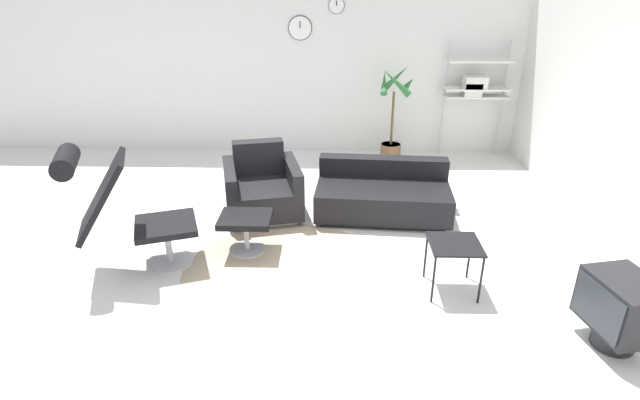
{
  "coord_description": "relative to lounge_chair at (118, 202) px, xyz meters",
  "views": [
    {
      "loc": [
        0.18,
        -4.28,
        2.49
      ],
      "look_at": [
        0.06,
        0.06,
        0.55
      ],
      "focal_mm": 28.0,
      "sensor_mm": 36.0,
      "label": 1
    }
  ],
  "objects": [
    {
      "name": "side_table",
      "position": [
        2.92,
        -0.26,
        -0.28
      ],
      "size": [
        0.43,
        0.43,
        0.46
      ],
      "color": "black",
      "rests_on": "ground_plane"
    },
    {
      "name": "wall_back",
      "position": [
        1.71,
        3.59,
        0.71
      ],
      "size": [
        12.0,
        0.09,
        2.8
      ],
      "color": "silver",
      "rests_on": "ground_plane"
    },
    {
      "name": "crt_television",
      "position": [
        3.97,
        -0.95,
        -0.37
      ],
      "size": [
        0.51,
        0.6,
        0.56
      ],
      "rotation": [
        0.0,
        0.0,
        1.78
      ],
      "color": "black",
      "rests_on": "ground_plane"
    },
    {
      "name": "lounge_chair",
      "position": [
        0.0,
        0.0,
        0.0
      ],
      "size": [
        1.19,
        0.84,
        1.19
      ],
      "rotation": [
        0.0,
        0.0,
        -1.23
      ],
      "color": "#BCBCC1",
      "rests_on": "ground_plane"
    },
    {
      "name": "ground_plane",
      "position": [
        1.71,
        0.33,
        -0.69
      ],
      "size": [
        12.0,
        12.0,
        0.0
      ],
      "primitive_type": "plane",
      "color": "silver"
    },
    {
      "name": "round_rug",
      "position": [
        1.47,
        -0.01,
        -0.68
      ],
      "size": [
        1.93,
        1.93,
        0.01
      ],
      "color": "tan",
      "rests_on": "ground_plane"
    },
    {
      "name": "armchair_red",
      "position": [
        1.09,
        1.25,
        -0.41
      ],
      "size": [
        1.0,
        1.02,
        0.77
      ],
      "rotation": [
        0.0,
        0.0,
        3.38
      ],
      "color": "silver",
      "rests_on": "ground_plane"
    },
    {
      "name": "shelf_unit",
      "position": [
        3.93,
        3.35,
        0.39
      ],
      "size": [
        0.92,
        0.28,
        1.68
      ],
      "color": "#BCBCC1",
      "rests_on": "ground_plane"
    },
    {
      "name": "potted_plant",
      "position": [
        2.76,
        3.13,
        -0.11
      ],
      "size": [
        0.49,
        0.49,
        1.38
      ],
      "color": "brown",
      "rests_on": "ground_plane"
    },
    {
      "name": "ottoman",
      "position": [
        1.05,
        0.37,
        -0.4
      ],
      "size": [
        0.5,
        0.43,
        0.38
      ],
      "color": "#BCBCC1",
      "rests_on": "ground_plane"
    },
    {
      "name": "couch_low",
      "position": [
        2.46,
        1.27,
        -0.46
      ],
      "size": [
        1.54,
        0.94,
        0.59
      ],
      "rotation": [
        0.0,
        0.0,
        3.07
      ],
      "color": "black",
      "rests_on": "ground_plane"
    }
  ]
}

